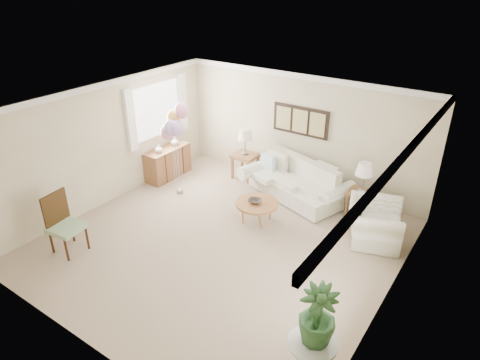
{
  "coord_description": "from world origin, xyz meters",
  "views": [
    {
      "loc": [
        4.05,
        -5.3,
        4.65
      ],
      "look_at": [
        -0.01,
        0.6,
        1.05
      ],
      "focal_mm": 32.0,
      "sensor_mm": 36.0,
      "label": 1
    }
  ],
  "objects_px": {
    "balloon_cluster": "(174,124)",
    "coffee_table": "(257,204)",
    "accent_chair": "(63,222)",
    "sofa": "(296,183)",
    "armchair": "(374,223)"
  },
  "relations": [
    {
      "from": "balloon_cluster",
      "to": "coffee_table",
      "type": "bearing_deg",
      "value": 0.32
    },
    {
      "from": "coffee_table",
      "to": "accent_chair",
      "type": "bearing_deg",
      "value": -130.01
    },
    {
      "from": "sofa",
      "to": "balloon_cluster",
      "type": "relative_size",
      "value": 1.22
    },
    {
      "from": "sofa",
      "to": "balloon_cluster",
      "type": "height_order",
      "value": "balloon_cluster"
    },
    {
      "from": "sofa",
      "to": "coffee_table",
      "type": "relative_size",
      "value": 3.03
    },
    {
      "from": "coffee_table",
      "to": "balloon_cluster",
      "type": "bearing_deg",
      "value": -179.68
    },
    {
      "from": "sofa",
      "to": "balloon_cluster",
      "type": "xyz_separation_m",
      "value": [
        -2.25,
        -1.35,
        1.33
      ]
    },
    {
      "from": "sofa",
      "to": "armchair",
      "type": "height_order",
      "value": "sofa"
    },
    {
      "from": "coffee_table",
      "to": "balloon_cluster",
      "type": "distance_m",
      "value": 2.44
    },
    {
      "from": "accent_chair",
      "to": "balloon_cluster",
      "type": "bearing_deg",
      "value": 85.0
    },
    {
      "from": "accent_chair",
      "to": "coffee_table",
      "type": "bearing_deg",
      "value": 49.99
    },
    {
      "from": "armchair",
      "to": "balloon_cluster",
      "type": "distance_m",
      "value": 4.48
    },
    {
      "from": "sofa",
      "to": "armchair",
      "type": "distance_m",
      "value": 2.09
    },
    {
      "from": "coffee_table",
      "to": "armchair",
      "type": "relative_size",
      "value": 0.77
    },
    {
      "from": "accent_chair",
      "to": "balloon_cluster",
      "type": "height_order",
      "value": "balloon_cluster"
    }
  ]
}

